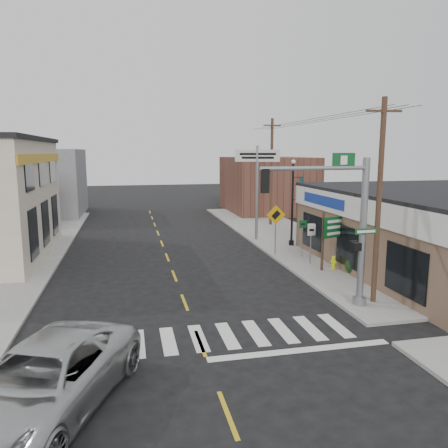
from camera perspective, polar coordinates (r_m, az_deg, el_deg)
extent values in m
plane|color=black|center=(14.77, -3.12, -15.28)|extent=(140.00, 140.00, 0.00)
cube|color=gray|center=(29.16, 10.31, -2.81)|extent=(6.00, 38.00, 0.13)
cube|color=gray|center=(27.82, -26.47, -4.26)|extent=(6.00, 38.00, 0.13)
cube|color=gold|center=(22.23, -6.50, -6.74)|extent=(0.12, 56.00, 0.01)
cube|color=silver|center=(15.13, -3.37, -14.64)|extent=(11.00, 2.20, 0.01)
cube|color=brown|center=(45.63, 5.65, 5.15)|extent=(8.00, 10.00, 5.60)
cube|color=gray|center=(46.21, -23.58, 4.96)|extent=(9.00, 10.00, 6.40)
imported|color=#B5B9BB|center=(11.70, -22.58, -18.42)|extent=(4.96, 6.71, 1.70)
cylinder|color=gray|center=(17.86, 17.68, -1.11)|extent=(0.27, 0.27, 5.83)
cylinder|color=gray|center=(16.61, 11.67, 7.16)|extent=(4.27, 0.16, 0.16)
cube|color=black|center=(15.95, 5.22, 5.66)|extent=(0.27, 0.21, 0.87)
cube|color=#0D451D|center=(17.66, 18.05, -0.92)|extent=(0.92, 0.04, 0.21)
cube|color=#0D451D|center=(17.11, 15.31, 8.06)|extent=(0.92, 0.05, 0.53)
cube|color=black|center=(17.79, 16.97, -2.86)|extent=(0.31, 0.25, 0.31)
cube|color=#4B3323|center=(22.86, 12.77, -2.25)|extent=(0.11, 0.11, 3.01)
cube|color=#4B3323|center=(23.48, 15.86, -2.07)|extent=(0.11, 0.11, 3.01)
cube|color=#054812|center=(22.97, 14.48, -0.35)|extent=(1.72, 0.05, 1.08)
cylinder|color=#DFE811|center=(23.51, 14.11, -5.05)|extent=(0.20, 0.20, 0.56)
sphere|color=#DFE811|center=(23.43, 14.15, -4.32)|extent=(0.22, 0.22, 0.22)
cylinder|color=gray|center=(25.94, 6.74, -1.05)|extent=(0.06, 0.06, 2.71)
cube|color=#C38706|center=(25.75, 6.80, 1.19)|extent=(1.15, 0.03, 1.15)
cylinder|color=black|center=(28.50, 8.91, 2.53)|extent=(0.14, 0.14, 5.35)
sphere|color=silver|center=(28.31, 9.05, 8.02)|extent=(0.29, 0.29, 0.29)
cube|color=#144C52|center=(28.61, 10.02, 4.60)|extent=(0.02, 0.57, 1.44)
cylinder|color=gray|center=(30.11, 4.31, 4.05)|extent=(0.19, 0.19, 6.46)
cube|color=silver|center=(29.98, 4.38, 8.89)|extent=(3.04, 0.18, 0.81)
cylinder|color=black|center=(22.46, 17.89, -2.47)|extent=(0.20, 0.20, 3.17)
ellipsoid|color=#1A3312|center=(21.20, 24.15, -6.60)|extent=(1.31, 1.31, 0.98)
ellipsoid|color=black|center=(22.91, 16.88, -5.21)|extent=(1.10, 1.10, 0.82)
cylinder|color=#443720|center=(18.23, 19.55, 2.62)|extent=(0.21, 0.21, 8.10)
cube|color=#443720|center=(18.19, 20.18, 13.70)|extent=(1.41, 0.09, 0.09)
cylinder|color=#45301B|center=(36.46, 6.21, 6.73)|extent=(0.23, 0.23, 8.72)
cube|color=#45301B|center=(36.48, 6.32, 12.69)|extent=(1.52, 0.09, 0.09)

